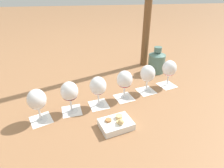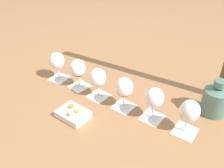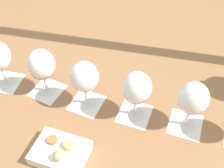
% 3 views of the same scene
% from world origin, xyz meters
% --- Properties ---
extents(ground_plane, '(8.00, 8.00, 0.00)m').
position_xyz_m(ground_plane, '(0.00, 0.00, 0.00)').
color(ground_plane, '#936642').
extents(tasting_card_0, '(0.13, 0.13, 0.00)m').
position_xyz_m(tasting_card_0, '(-0.37, -0.13, 0.00)').
color(tasting_card_0, white).
rests_on(tasting_card_0, ground_plane).
extents(tasting_card_1, '(0.12, 0.13, 0.00)m').
position_xyz_m(tasting_card_1, '(-0.22, -0.08, 0.00)').
color(tasting_card_1, white).
rests_on(tasting_card_1, ground_plane).
extents(tasting_card_2, '(0.12, 0.13, 0.00)m').
position_xyz_m(tasting_card_2, '(-0.07, -0.02, 0.00)').
color(tasting_card_2, white).
rests_on(tasting_card_2, ground_plane).
extents(tasting_card_3, '(0.12, 0.12, 0.00)m').
position_xyz_m(tasting_card_3, '(0.08, 0.03, 0.00)').
color(tasting_card_3, white).
rests_on(tasting_card_3, ground_plane).
extents(tasting_card_4, '(0.11, 0.12, 0.00)m').
position_xyz_m(tasting_card_4, '(0.22, 0.07, 0.00)').
color(tasting_card_4, white).
rests_on(tasting_card_4, ground_plane).
extents(tasting_card_5, '(0.13, 0.13, 0.00)m').
position_xyz_m(tasting_card_5, '(0.37, 0.13, 0.00)').
color(tasting_card_5, white).
rests_on(tasting_card_5, ground_plane).
extents(wine_glass_0, '(0.09, 0.09, 0.17)m').
position_xyz_m(wine_glass_0, '(-0.37, -0.13, 0.11)').
color(wine_glass_0, white).
rests_on(wine_glass_0, tasting_card_0).
extents(wine_glass_1, '(0.09, 0.09, 0.17)m').
position_xyz_m(wine_glass_1, '(-0.22, -0.08, 0.11)').
color(wine_glass_1, white).
rests_on(wine_glass_1, tasting_card_1).
extents(wine_glass_2, '(0.09, 0.09, 0.17)m').
position_xyz_m(wine_glass_2, '(-0.07, -0.02, 0.11)').
color(wine_glass_2, white).
rests_on(wine_glass_2, tasting_card_2).
extents(wine_glass_3, '(0.09, 0.09, 0.17)m').
position_xyz_m(wine_glass_3, '(0.08, 0.03, 0.11)').
color(wine_glass_3, white).
rests_on(wine_glass_3, tasting_card_3).
extents(wine_glass_4, '(0.09, 0.09, 0.17)m').
position_xyz_m(wine_glass_4, '(0.22, 0.07, 0.11)').
color(wine_glass_4, white).
rests_on(wine_glass_4, tasting_card_4).
extents(wine_glass_5, '(0.09, 0.09, 0.17)m').
position_xyz_m(wine_glass_5, '(0.37, 0.13, 0.11)').
color(wine_glass_5, white).
rests_on(wine_glass_5, tasting_card_5).
extents(ceramic_vase, '(0.12, 0.12, 0.19)m').
position_xyz_m(ceramic_vase, '(-0.36, -0.34, 0.08)').
color(ceramic_vase, '#4C7066').
rests_on(ceramic_vase, ground_plane).
extents(snack_dish, '(0.17, 0.15, 0.06)m').
position_xyz_m(snack_dish, '(0.01, 0.22, 0.02)').
color(snack_dish, white).
rests_on(snack_dish, ground_plane).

